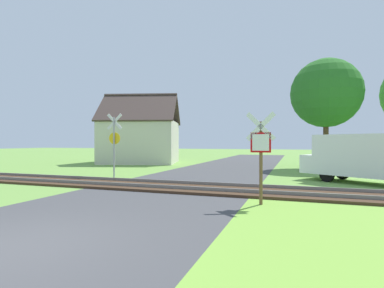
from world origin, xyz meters
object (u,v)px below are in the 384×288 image
at_px(crossing_sign_far, 114,140).
at_px(tree_right, 326,93).
at_px(stop_sign_near, 261,150).
at_px(mail_truck, 362,156).
at_px(house, 141,140).

relative_size(crossing_sign_far, tree_right, 0.44).
height_order(stop_sign_near, tree_right, tree_right).
relative_size(stop_sign_near, mail_truck, 0.54).
bearing_deg(crossing_sign_far, stop_sign_near, -35.10).
height_order(stop_sign_near, house, house).
bearing_deg(crossing_sign_far, house, 106.26).
distance_m(house, mail_truck, 18.62).
height_order(stop_sign_near, crossing_sign_far, crossing_sign_far).
bearing_deg(house, stop_sign_near, -66.50).
xyz_separation_m(house, mail_truck, (16.31, -8.94, -0.84)).
relative_size(stop_sign_near, tree_right, 0.36).
distance_m(tree_right, mail_truck, 8.89).
distance_m(crossing_sign_far, house, 11.46).
distance_m(stop_sign_near, tree_right, 14.95).
relative_size(tree_right, mail_truck, 1.53).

